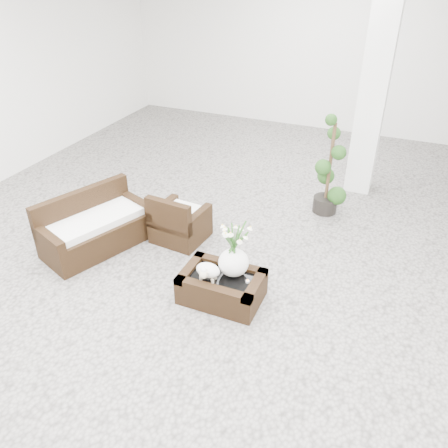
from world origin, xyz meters
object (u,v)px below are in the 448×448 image
at_px(coffee_table, 222,288).
at_px(armchair, 180,216).
at_px(topiary, 330,166).
at_px(loveseat, 95,223).

xyz_separation_m(coffee_table, armchair, (-1.02, 0.94, 0.19)).
relative_size(coffee_table, armchair, 1.28).
xyz_separation_m(armchair, topiary, (1.66, 1.53, 0.40)).
distance_m(armchair, topiary, 2.29).
relative_size(armchair, loveseat, 0.50).
relative_size(loveseat, topiary, 0.94).
bearing_deg(coffee_table, topiary, 75.53).
bearing_deg(topiary, coffee_table, -104.47).
bearing_deg(topiary, armchair, -137.32).
distance_m(coffee_table, armchair, 1.40).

